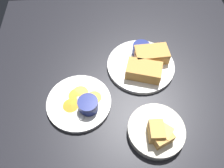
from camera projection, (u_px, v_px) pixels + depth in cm
name	position (u px, v px, depth cm)	size (l,w,h in cm)	color
ground_plane	(126.00, 83.00, 84.70)	(110.00, 110.00, 3.00)	black
plate_sandwich_main	(141.00, 65.00, 86.79)	(26.76, 26.76, 1.60)	white
sandwich_half_near	(144.00, 71.00, 81.31)	(14.73, 11.08, 4.80)	#C68C42
sandwich_half_far	(151.00, 55.00, 85.77)	(13.61, 8.27, 4.80)	#C68C42
ramekin_dark_sauce	(141.00, 49.00, 87.55)	(7.07, 7.07, 4.33)	navy
spoon_by_dark_ramekin	(143.00, 63.00, 86.06)	(2.22, 9.86, 0.80)	silver
plate_chips_companion	(79.00, 102.00, 77.38)	(23.03, 23.03, 1.60)	white
ramekin_light_gravy	(88.00, 105.00, 73.35)	(6.93, 6.93, 4.32)	navy
spoon_by_gravy_ramekin	(81.00, 113.00, 73.77)	(3.17, 9.96, 0.80)	silver
plantain_chip_scatter	(80.00, 97.00, 77.33)	(15.55, 12.78, 0.60)	gold
bread_basket_rear	(157.00, 131.00, 69.60)	(18.65, 18.65, 8.18)	silver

